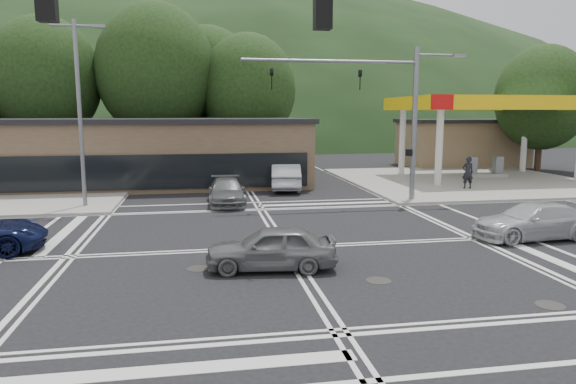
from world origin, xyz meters
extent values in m
plane|color=black|center=(0.00, 0.00, 0.00)|extent=(120.00, 120.00, 0.00)
cube|color=gray|center=(15.00, 15.00, 0.07)|extent=(16.00, 16.00, 0.15)
cylinder|color=silver|center=(12.00, 13.00, 2.50)|extent=(0.44, 0.44, 5.00)
cylinder|color=silver|center=(12.00, 19.00, 2.50)|extent=(0.44, 0.44, 5.00)
cylinder|color=silver|center=(22.00, 19.00, 2.50)|extent=(0.44, 0.44, 5.00)
cube|color=silver|center=(17.00, 16.00, 5.30)|extent=(12.00, 8.00, 0.60)
cube|color=yellow|center=(17.00, 12.00, 5.30)|extent=(12.20, 0.25, 0.90)
cube|color=yellow|center=(17.00, 20.00, 5.30)|extent=(12.20, 0.25, 0.90)
cube|color=yellow|center=(11.00, 16.00, 5.30)|extent=(0.25, 8.20, 0.90)
cube|color=yellow|center=(23.00, 16.00, 5.30)|extent=(0.25, 8.20, 0.90)
cube|color=red|center=(11.50, 11.85, 5.30)|extent=(1.40, 0.12, 0.90)
cube|color=gray|center=(17.00, 16.00, 0.25)|extent=(3.00, 1.00, 0.30)
cube|color=slate|center=(16.00, 16.00, 0.95)|extent=(0.60, 0.50, 1.30)
cube|color=slate|center=(18.00, 16.00, 0.95)|extent=(0.60, 0.50, 1.30)
cube|color=#846B4F|center=(20.00, 25.00, 1.90)|extent=(10.00, 6.00, 3.80)
cube|color=brown|center=(-8.00, 17.00, 2.00)|extent=(24.00, 8.00, 4.00)
ellipsoid|color=black|center=(0.00, 90.00, 0.00)|extent=(252.00, 126.00, 140.00)
cylinder|color=#382619|center=(-14.00, 24.00, 2.42)|extent=(0.50, 0.50, 4.84)
ellipsoid|color=black|center=(-14.00, 24.00, 7.15)|extent=(8.00, 8.00, 9.20)
cylinder|color=#382619|center=(-6.00, 24.00, 2.64)|extent=(0.50, 0.50, 5.28)
ellipsoid|color=black|center=(-6.00, 24.00, 7.80)|extent=(9.00, 9.00, 10.35)
cylinder|color=#382619|center=(1.00, 24.00, 2.20)|extent=(0.50, 0.50, 4.40)
ellipsoid|color=black|center=(1.00, 24.00, 6.50)|extent=(7.60, 7.60, 8.74)
cylinder|color=#382619|center=(-2.00, 28.00, 2.42)|extent=(0.50, 0.50, 4.84)
ellipsoid|color=black|center=(-2.00, 28.00, 7.15)|extent=(8.40, 8.40, 9.66)
cylinder|color=#382619|center=(24.00, 20.00, 1.98)|extent=(0.50, 0.50, 3.96)
ellipsoid|color=black|center=(24.00, 20.00, 5.85)|extent=(7.20, 7.20, 8.28)
cylinder|color=slate|center=(-8.50, 9.00, 4.50)|extent=(0.20, 0.20, 9.00)
cylinder|color=slate|center=(-8.50, 9.00, 8.70)|extent=(2.20, 0.12, 0.12)
cube|color=slate|center=(-7.40, 9.00, 8.70)|extent=(0.60, 0.25, 0.15)
cylinder|color=slate|center=(8.20, 8.20, 4.00)|extent=(0.28, 0.28, 8.00)
cylinder|color=slate|center=(3.70, 8.20, 7.20)|extent=(9.00, 0.16, 0.16)
imported|color=black|center=(5.20, 8.20, 6.30)|extent=(0.16, 0.20, 1.00)
imported|color=black|center=(0.70, 8.20, 6.30)|extent=(0.16, 0.20, 1.00)
cylinder|color=slate|center=(9.40, 8.20, 7.60)|extent=(2.40, 0.12, 0.12)
cube|color=slate|center=(10.50, 8.20, 7.60)|extent=(0.70, 0.30, 0.15)
cube|color=black|center=(7.95, 8.20, 2.60)|extent=(0.25, 0.30, 0.35)
cube|color=black|center=(-0.70, -8.20, 6.60)|extent=(0.30, 0.25, 1.00)
imported|color=slate|center=(-0.83, -2.41, 0.67)|extent=(4.06, 2.00, 1.33)
imported|color=#B8BBC0|center=(9.34, -0.30, 0.67)|extent=(4.65, 2.02, 1.33)
imported|color=#ABACB2|center=(2.28, 13.50, 0.81)|extent=(2.37, 5.09, 1.62)
imported|color=silver|center=(3.52, 17.99, 0.78)|extent=(2.23, 4.70, 1.55)
imported|color=#5A5E5F|center=(-1.55, 9.00, 0.65)|extent=(1.92, 4.54, 1.31)
imported|color=black|center=(12.98, 11.11, 1.11)|extent=(0.73, 0.51, 1.91)
camera|label=1|loc=(-2.86, -17.22, 4.67)|focal=32.00mm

